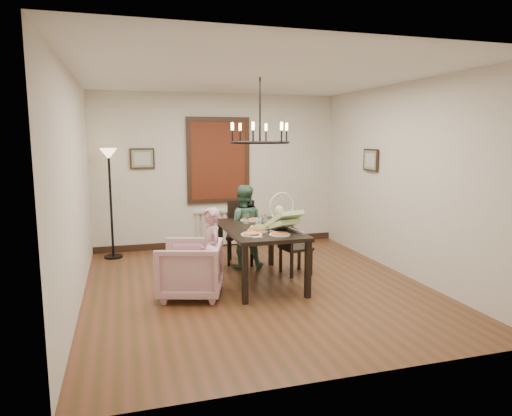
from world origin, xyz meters
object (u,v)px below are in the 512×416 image
chair_right (296,244)px  seated_man (243,234)px  chair_far (240,232)px  baby_bouncer (283,218)px  elderly_woman (211,260)px  drinking_glass (264,222)px  floor_lamp (111,205)px  dining_table (260,234)px  armchair (190,269)px

chair_right → seated_man: (-0.66, 0.55, 0.08)m
chair_far → baby_bouncer: (0.22, -1.40, 0.46)m
chair_right → baby_bouncer: size_ratio=1.64×
elderly_woman → baby_bouncer: 1.08m
elderly_woman → seated_man: seated_man is taller
elderly_woman → drinking_glass: 0.97m
floor_lamp → elderly_woman: bearing=-61.9°
dining_table → chair_right: 0.71m
armchair → drinking_glass: bearing=122.0°
dining_table → armchair: (-1.02, -0.31, -0.34)m
dining_table → seated_man: size_ratio=1.56×
elderly_woman → seated_man: (0.73, 1.13, 0.06)m
dining_table → armchair: size_ratio=2.13×
chair_far → armchair: size_ratio=1.28×
baby_bouncer → drinking_glass: (-0.15, 0.34, -0.11)m
chair_right → baby_bouncer: baby_bouncer is taller
chair_far → floor_lamp: 2.23m
baby_bouncer → chair_right: bearing=42.9°
chair_far → drinking_glass: bearing=-69.3°
chair_far → elderly_woman: bearing=-101.5°
chair_right → armchair: 1.73m
dining_table → baby_bouncer: size_ratio=3.05×
elderly_woman → drinking_glass: (0.82, 0.33, 0.38)m
dining_table → baby_bouncer: 0.50m
drinking_glass → armchair: bearing=-165.1°
chair_far → baby_bouncer: bearing=-64.3°
dining_table → chair_far: size_ratio=1.66×
dining_table → floor_lamp: bearing=136.3°
chair_far → seated_man: seated_man is taller
dining_table → chair_far: chair_far is taller
armchair → baby_bouncer: (1.23, -0.06, 0.60)m
floor_lamp → drinking_glass: bearing=-44.0°
chair_far → drinking_glass: size_ratio=6.71×
floor_lamp → armchair: bearing=-66.7°
chair_right → floor_lamp: (-2.63, 1.74, 0.45)m
elderly_woman → dining_table: bearing=103.3°
dining_table → chair_right: bearing=20.8°
armchair → floor_lamp: bearing=-139.7°
chair_far → chair_right: 1.03m
elderly_woman → chair_right: bearing=101.2°
armchair → seated_man: size_ratio=0.73×
baby_bouncer → drinking_glass: bearing=101.3°
chair_right → floor_lamp: floor_lamp is taller
drinking_glass → elderly_woman: bearing=-157.9°
seated_man → baby_bouncer: 1.24m
drinking_glass → chair_right: bearing=23.6°
seated_man → floor_lamp: floor_lamp is taller
chair_far → chair_right: size_ratio=1.11×
seated_man → drinking_glass: (0.09, -0.80, 0.32)m
dining_table → chair_right: chair_right is taller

